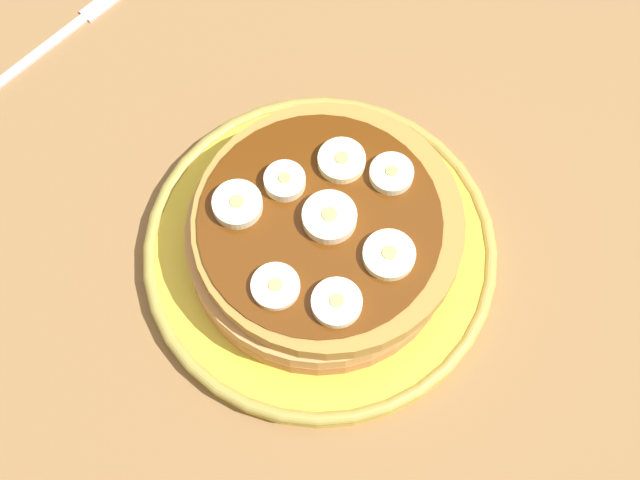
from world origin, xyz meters
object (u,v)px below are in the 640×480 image
object	(u,v)px
banana_slice_0	(329,216)
banana_slice_3	(389,255)
banana_slice_1	(339,303)
banana_slice_7	(285,181)
pancake_stack	(323,235)
banana_slice_6	(276,287)
banana_slice_5	(342,161)
banana_slice_4	(391,174)
banana_slice_2	(237,205)
fork	(62,34)
plate	(320,251)

from	to	relation	value
banana_slice_0	banana_slice_3	size ratio (longest dim) A/B	1.05
banana_slice_1	banana_slice_7	world-z (taller)	banana_slice_7
pancake_stack	banana_slice_6	xyz separation A→B (cm)	(3.82, -3.56, 2.36)
banana_slice_7	banana_slice_5	bearing A→B (deg)	102.11
banana_slice_4	banana_slice_7	world-z (taller)	banana_slice_7
banana_slice_2	banana_slice_3	xyz separation A→B (cm)	(4.92, 8.47, -0.09)
banana_slice_6	banana_slice_7	size ratio (longest dim) A/B	1.13
pancake_stack	banana_slice_5	bearing A→B (deg)	153.21
banana_slice_1	banana_slice_5	size ratio (longest dim) A/B	1.01
banana_slice_0	banana_slice_5	xyz separation A→B (cm)	(-3.61, 1.47, -0.06)
banana_slice_5	fork	size ratio (longest dim) A/B	0.27
banana_slice_4	banana_slice_6	distance (cm)	10.29
banana_slice_0	banana_slice_3	distance (cm)	4.41
banana_slice_7	fork	distance (cm)	23.33
pancake_stack	banana_slice_1	size ratio (longest dim) A/B	5.82
plate	banana_slice_2	distance (cm)	7.27
pancake_stack	banana_slice_2	distance (cm)	5.89
banana_slice_4	banana_slice_3	bearing A→B (deg)	-13.53
banana_slice_3	banana_slice_7	xyz separation A→B (cm)	(-5.97, -5.35, 0.10)
banana_slice_5	fork	xyz separation A→B (cm)	(-17.05, -17.64, -5.65)
banana_slice_4	banana_slice_7	bearing A→B (deg)	-95.56
banana_slice_6	banana_slice_5	bearing A→B (deg)	144.16
pancake_stack	banana_slice_4	xyz separation A→B (cm)	(-2.25, 4.76, 2.45)
plate	banana_slice_0	bearing A→B (deg)	101.21
banana_slice_0	fork	distance (cm)	26.85
banana_slice_2	fork	world-z (taller)	banana_slice_2
banana_slice_5	banana_slice_6	world-z (taller)	banana_slice_5
banana_slice_3	banana_slice_5	world-z (taller)	same
pancake_stack	banana_slice_5	xyz separation A→B (cm)	(-3.70, 1.87, 2.47)
pancake_stack	banana_slice_1	bearing A→B (deg)	-0.48
banana_slice_0	pancake_stack	bearing A→B (deg)	-76.83
banana_slice_1	banana_slice_7	bearing A→B (deg)	-167.69
plate	banana_slice_3	distance (cm)	6.93
banana_slice_0	banana_slice_1	distance (cm)	5.61
banana_slice_5	banana_slice_3	bearing A→B (deg)	13.34
banana_slice_0	banana_slice_7	distance (cm)	3.61
plate	fork	bearing A→B (deg)	-143.14
banana_slice_2	banana_slice_3	distance (cm)	9.80
banana_slice_6	banana_slice_2	bearing A→B (deg)	-165.76
banana_slice_4	fork	bearing A→B (deg)	-132.04
banana_slice_1	pancake_stack	bearing A→B (deg)	179.52
banana_slice_2	banana_slice_5	world-z (taller)	same
plate	banana_slice_4	distance (cm)	7.43
banana_slice_1	banana_slice_3	bearing A→B (deg)	124.63
banana_slice_2	banana_slice_6	world-z (taller)	banana_slice_2
banana_slice_1	banana_slice_5	bearing A→B (deg)	168.24
banana_slice_3	banana_slice_6	distance (cm)	7.08
banana_slice_7	fork	xyz separation A→B (cm)	(-17.86, -13.89, -5.70)
banana_slice_1	plate	bearing A→B (deg)	-178.53
plate	banana_slice_6	bearing A→B (deg)	-41.66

